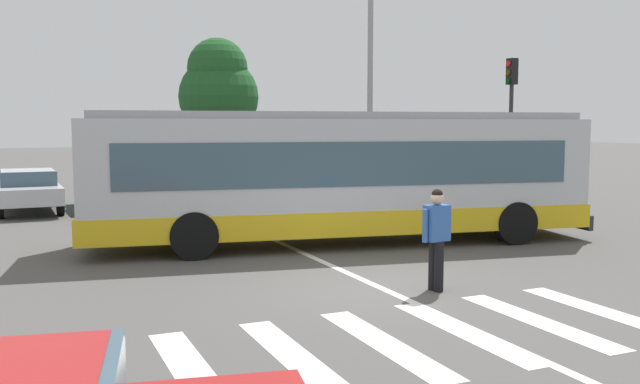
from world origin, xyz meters
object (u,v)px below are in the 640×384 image
Objects in this scene: city_transit_bus at (340,176)px; traffic_light_far_corner at (511,107)px; parked_car_teal at (112,186)px; parked_car_red at (192,182)px; parked_car_white at (391,176)px; twin_arm_street_lamp at (371,27)px; background_tree_right at (218,89)px; bus_stop_shelter at (454,134)px; pedestrian_crossing_street at (437,234)px; parked_car_charcoal at (265,180)px; parked_car_silver at (28,188)px; parked_car_black at (329,177)px.

traffic_light_far_corner reaches higher than city_transit_bus.
parked_car_teal and parked_car_red have the same top height.
city_transit_bus is 11.35m from parked_car_white.
background_tree_right is (-3.95, 6.22, -1.99)m from twin_arm_street_lamp.
parked_car_white is 2.95m from bus_stop_shelter.
city_transit_bus reaches higher than pedestrian_crossing_street.
parked_car_charcoal is 6.72m from twin_arm_street_lamp.
parked_car_silver is 13.25m from parked_car_white.
traffic_light_far_corner is at bearing -24.38° from parked_car_red.
background_tree_right is at bearing 63.66° from parked_car_red.
parked_car_teal is at bearing -166.68° from parked_car_red.
city_transit_bus is at bearing -113.02° from parked_car_black.
parked_car_teal is 8.15m from parked_car_black.
parked_car_black is at bearing 118.17° from twin_arm_street_lamp.
background_tree_right reaches higher than parked_car_white.
parked_car_charcoal is at bearing 179.54° from parked_car_white.
traffic_light_far_corner is 0.79× the size of background_tree_right.
parked_car_red is 1.03× the size of parked_car_black.
parked_car_black is at bearing 5.56° from parked_car_charcoal.
parked_car_black is 0.89× the size of traffic_light_far_corner.
bus_stop_shelter is 10.07m from background_tree_right.
parked_car_silver is 12.88m from twin_arm_street_lamp.
parked_car_silver is at bearing 171.03° from parked_car_teal.
bus_stop_shelter is at bearing 41.79° from city_transit_bus.
traffic_light_far_corner is at bearing -76.06° from bus_stop_shelter.
parked_car_red is at bearing 2.79° from parked_car_silver.
city_transit_bus is 2.67× the size of parked_car_charcoal.
pedestrian_crossing_street is at bearing -134.09° from traffic_light_far_corner.
parked_car_silver is at bearing 125.71° from city_transit_bus.
background_tree_right is at bearing 123.86° from parked_car_black.
parked_car_teal is 0.71× the size of background_tree_right.
pedestrian_crossing_street is 0.37× the size of parked_car_red.
background_tree_right reaches higher than pedestrian_crossing_street.
parked_car_silver is at bearing 179.96° from parked_car_charcoal.
parked_car_black is at bearing 153.61° from bus_stop_shelter.
parked_car_teal and parked_car_charcoal have the same top height.
parked_car_red is at bearing 93.03° from pedestrian_crossing_street.
city_transit_bus reaches higher than parked_car_teal.
parked_car_white is at bearing 117.95° from traffic_light_far_corner.
twin_arm_street_lamp reaches higher than pedestrian_crossing_street.
background_tree_right is at bearing 45.97° from parked_car_teal.
parked_car_charcoal and parked_car_black have the same top height.
pedestrian_crossing_street is 15.06m from parked_car_black.
pedestrian_crossing_street is 14.37m from parked_car_red.
parked_car_red is (-0.76, 14.35, -0.20)m from pedestrian_crossing_street.
traffic_light_far_corner is at bearing -15.67° from parked_car_silver.
parked_car_charcoal is 1.00× the size of parked_car_black.
parked_car_teal is 8.09m from background_tree_right.
background_tree_right reaches higher than traffic_light_far_corner.
parked_car_silver is 16.34m from traffic_light_far_corner.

